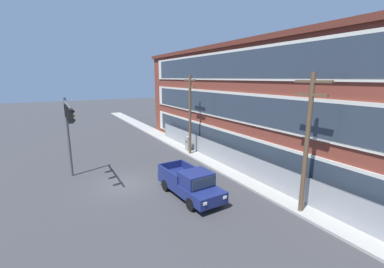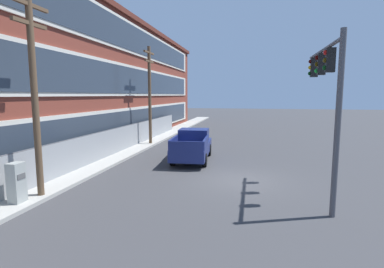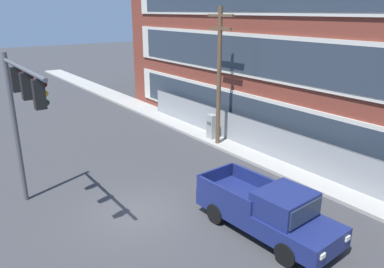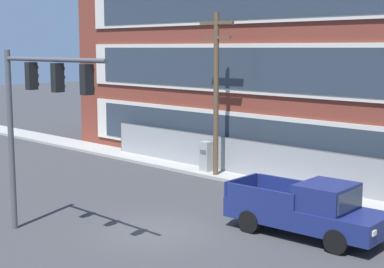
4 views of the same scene
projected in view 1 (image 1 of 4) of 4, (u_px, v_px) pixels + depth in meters
ground_plane at (126, 184)px, 19.28m from camera, size 160.00×160.00×0.00m
sidewalk_building_side at (219, 165)px, 23.29m from camera, size 80.00×2.07×0.16m
brick_mill_building at (342, 110)px, 19.76m from camera, size 49.70×12.09×10.82m
chain_link_fence at (246, 165)px, 20.49m from camera, size 32.44×0.06×1.91m
traffic_signal_mast at (68, 123)px, 18.45m from camera, size 5.64×0.43×6.36m
pickup_truck_navy at (191, 184)px, 17.04m from camera, size 5.69×2.42×1.95m
utility_pole_near_corner at (190, 112)px, 25.69m from camera, size 2.10×0.26×8.11m
utility_pole_midblock at (307, 139)px, 14.23m from camera, size 2.20×0.26×8.13m
electrical_cabinet at (188, 144)px, 27.38m from camera, size 0.56×0.46×1.69m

